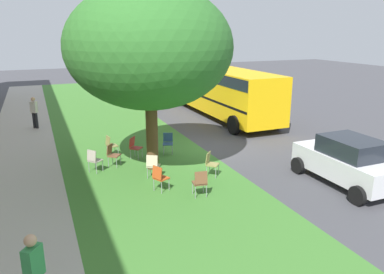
{
  "coord_description": "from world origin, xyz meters",
  "views": [
    {
      "loc": [
        -14.3,
        6.75,
        5.08
      ],
      "look_at": [
        -2.08,
        1.62,
        1.27
      ],
      "focal_mm": 34.99,
      "sensor_mm": 36.0,
      "label": 1
    }
  ],
  "objects_px": {
    "chair_4": "(111,144)",
    "chair_8": "(211,162)",
    "parked_car": "(348,161)",
    "chair_6": "(168,142)",
    "chair_7": "(160,176)",
    "chair_3": "(94,159)",
    "chair_5": "(153,164)",
    "school_bus": "(221,87)",
    "chair_0": "(200,181)",
    "pedestrian_1": "(35,273)",
    "street_tree": "(149,48)",
    "chair_1": "(135,146)",
    "chair_2": "(112,153)",
    "pedestrian_0": "(34,111)"
  },
  "relations": [
    {
      "from": "chair_6",
      "to": "school_bus",
      "type": "bearing_deg",
      "value": -43.59
    },
    {
      "from": "chair_4",
      "to": "chair_7",
      "type": "distance_m",
      "value": 4.23
    },
    {
      "from": "chair_5",
      "to": "school_bus",
      "type": "distance_m",
      "value": 10.53
    },
    {
      "from": "chair_0",
      "to": "pedestrian_1",
      "type": "xyz_separation_m",
      "value": [
        -3.55,
        4.8,
        0.41
      ]
    },
    {
      "from": "chair_2",
      "to": "school_bus",
      "type": "relative_size",
      "value": 0.08
    },
    {
      "from": "chair_6",
      "to": "parked_car",
      "type": "xyz_separation_m",
      "value": [
        -5.47,
        -4.49,
        0.32
      ]
    },
    {
      "from": "chair_1",
      "to": "school_bus",
      "type": "relative_size",
      "value": 0.08
    },
    {
      "from": "parked_car",
      "to": "chair_3",
      "type": "bearing_deg",
      "value": 60.27
    },
    {
      "from": "chair_0",
      "to": "pedestrian_0",
      "type": "bearing_deg",
      "value": 22.46
    },
    {
      "from": "chair_5",
      "to": "chair_6",
      "type": "relative_size",
      "value": 1.0
    },
    {
      "from": "pedestrian_1",
      "to": "chair_4",
      "type": "bearing_deg",
      "value": -19.09
    },
    {
      "from": "street_tree",
      "to": "chair_0",
      "type": "xyz_separation_m",
      "value": [
        -3.02,
        -0.62,
        -3.95
      ]
    },
    {
      "from": "chair_5",
      "to": "street_tree",
      "type": "bearing_deg",
      "value": -16.48
    },
    {
      "from": "chair_3",
      "to": "chair_6",
      "type": "height_order",
      "value": "same"
    },
    {
      "from": "chair_0",
      "to": "chair_5",
      "type": "height_order",
      "value": "same"
    },
    {
      "from": "parked_car",
      "to": "pedestrian_0",
      "type": "height_order",
      "value": "pedestrian_0"
    },
    {
      "from": "chair_2",
      "to": "chair_3",
      "type": "xyz_separation_m",
      "value": [
        -0.39,
        0.75,
        0.0
      ]
    },
    {
      "from": "school_bus",
      "to": "chair_1",
      "type": "bearing_deg",
      "value": 129.86
    },
    {
      "from": "street_tree",
      "to": "chair_1",
      "type": "height_order",
      "value": "street_tree"
    },
    {
      "from": "chair_1",
      "to": "chair_0",
      "type": "bearing_deg",
      "value": -167.6
    },
    {
      "from": "chair_6",
      "to": "parked_car",
      "type": "height_order",
      "value": "parked_car"
    },
    {
      "from": "chair_6",
      "to": "school_bus",
      "type": "xyz_separation_m",
      "value": [
        5.58,
        -5.32,
        1.24
      ]
    },
    {
      "from": "pedestrian_0",
      "to": "street_tree",
      "type": "bearing_deg",
      "value": -153.88
    },
    {
      "from": "chair_6",
      "to": "chair_8",
      "type": "relative_size",
      "value": 1.0
    },
    {
      "from": "chair_7",
      "to": "pedestrian_1",
      "type": "bearing_deg",
      "value": 139.76
    },
    {
      "from": "chair_0",
      "to": "pedestrian_1",
      "type": "height_order",
      "value": "pedestrian_1"
    },
    {
      "from": "chair_1",
      "to": "parked_car",
      "type": "bearing_deg",
      "value": -132.15
    },
    {
      "from": "chair_5",
      "to": "pedestrian_1",
      "type": "distance_m",
      "value": 6.84
    },
    {
      "from": "chair_6",
      "to": "pedestrian_1",
      "type": "distance_m",
      "value": 9.63
    },
    {
      "from": "chair_0",
      "to": "chair_4",
      "type": "height_order",
      "value": "same"
    },
    {
      "from": "street_tree",
      "to": "school_bus",
      "type": "xyz_separation_m",
      "value": [
        7.04,
        -6.43,
        -2.71
      ]
    },
    {
      "from": "chair_0",
      "to": "chair_8",
      "type": "relative_size",
      "value": 1.0
    },
    {
      "from": "chair_1",
      "to": "chair_2",
      "type": "height_order",
      "value": "same"
    },
    {
      "from": "chair_6",
      "to": "chair_0",
      "type": "bearing_deg",
      "value": 173.68
    },
    {
      "from": "chair_5",
      "to": "school_bus",
      "type": "xyz_separation_m",
      "value": [
        8.01,
        -6.72,
        1.24
      ]
    },
    {
      "from": "chair_1",
      "to": "pedestrian_0",
      "type": "bearing_deg",
      "value": 28.32
    },
    {
      "from": "chair_7",
      "to": "street_tree",
      "type": "bearing_deg",
      "value": -11.08
    },
    {
      "from": "chair_3",
      "to": "chair_6",
      "type": "bearing_deg",
      "value": -71.94
    },
    {
      "from": "chair_4",
      "to": "school_bus",
      "type": "xyz_separation_m",
      "value": [
        5.03,
        -7.63,
        1.24
      ]
    },
    {
      "from": "chair_0",
      "to": "parked_car",
      "type": "bearing_deg",
      "value": -101.18
    },
    {
      "from": "street_tree",
      "to": "chair_3",
      "type": "relative_size",
      "value": 7.56
    },
    {
      "from": "chair_4",
      "to": "parked_car",
      "type": "bearing_deg",
      "value": -131.5
    },
    {
      "from": "chair_2",
      "to": "street_tree",
      "type": "bearing_deg",
      "value": -120.05
    },
    {
      "from": "chair_5",
      "to": "chair_7",
      "type": "distance_m",
      "value": 1.19
    },
    {
      "from": "chair_1",
      "to": "street_tree",
      "type": "bearing_deg",
      "value": -165.91
    },
    {
      "from": "chair_4",
      "to": "chair_8",
      "type": "xyz_separation_m",
      "value": [
        -3.58,
        -2.89,
        0.0
      ]
    },
    {
      "from": "chair_4",
      "to": "pedestrian_0",
      "type": "height_order",
      "value": "pedestrian_0"
    },
    {
      "from": "chair_3",
      "to": "chair_4",
      "type": "xyz_separation_m",
      "value": [
        1.61,
        -0.92,
        0.0
      ]
    },
    {
      "from": "chair_7",
      "to": "chair_3",
      "type": "bearing_deg",
      "value": 33.71
    },
    {
      "from": "chair_6",
      "to": "chair_7",
      "type": "height_order",
      "value": "same"
    }
  ]
}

